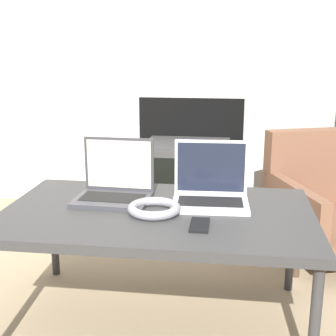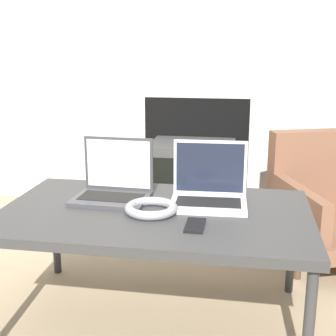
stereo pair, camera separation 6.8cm
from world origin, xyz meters
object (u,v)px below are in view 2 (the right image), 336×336
Objects in this scene: headphones at (151,208)px; tv at (192,181)px; laptop_right at (209,190)px; laptop_left at (114,185)px; phone at (195,225)px.

headphones is 1.22m from tv.
laptop_right is 0.59× the size of tv.
tv is at bearing 89.38° from headphones.
laptop_left is 2.30× the size of phone.
headphones is 0.21m from phone.
laptop_left reaches higher than headphones.
headphones is (0.19, -0.15, -0.04)m from laptop_left.
laptop_left and laptop_right have the same top height.
laptop_right is at bearing -79.65° from tv.
headphones is 1.51× the size of phone.
laptop_right reaches higher than tv.
laptop_left is 0.39m from laptop_right.
tv is at bearing 97.24° from phone.
tv is (0.20, 1.05, -0.27)m from laptop_left.
laptop_right is at bearing 84.75° from phone.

